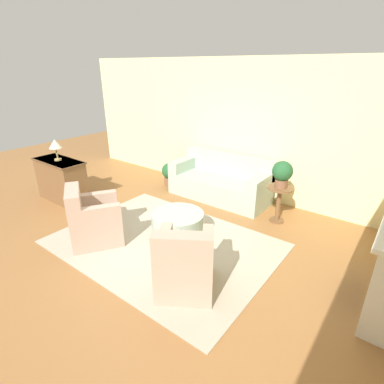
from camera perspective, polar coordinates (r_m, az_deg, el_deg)
ground_plane at (r=4.88m, az=-5.40°, el=-9.74°), size 16.00×16.00×0.00m
wall_back at (r=6.41m, az=10.54°, el=11.55°), size 9.17×0.12×2.80m
rug at (r=4.88m, az=-5.40°, el=-9.69°), size 3.39×2.46×0.01m
couch at (r=6.39m, az=5.46°, el=1.79°), size 2.11×0.87×0.90m
armchair_left at (r=4.99m, az=-18.40°, el=-5.22°), size 0.98×1.01×0.93m
armchair_right at (r=3.78m, az=-1.34°, el=-13.68°), size 0.98×1.01×0.93m
ottoman_table at (r=4.90m, az=-2.72°, el=-5.70°), size 0.85×0.85×0.42m
side_table at (r=5.53m, az=16.26°, el=-1.23°), size 0.47×0.47×0.67m
dresser at (r=6.76m, az=-23.55°, el=2.19°), size 1.18×0.53×0.87m
potted_plant_on_side_table at (r=5.36m, az=16.83°, el=3.53°), size 0.35×0.35×0.47m
potted_plant_floor at (r=7.08m, az=-4.24°, el=3.67°), size 0.38×0.38×0.54m
table_lamp at (r=6.56m, az=-24.56°, el=8.21°), size 0.25×0.25×0.43m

